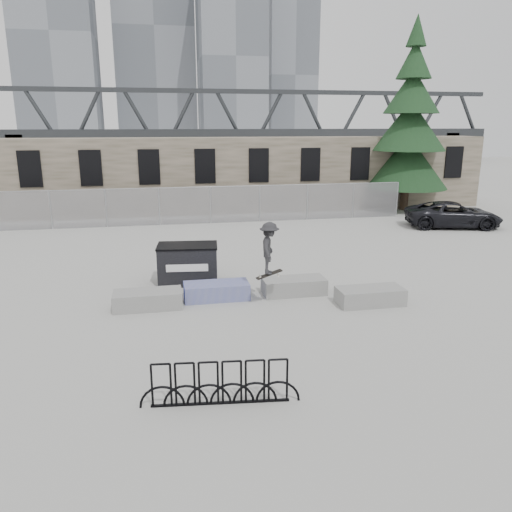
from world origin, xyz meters
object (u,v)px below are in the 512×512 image
(planter_offset, at_px, (370,295))
(bike_rack, at_px, (220,384))
(spruce_tree, at_px, (409,132))
(dumpster, at_px, (188,264))
(planter_center_left, at_px, (216,290))
(skateboarder, at_px, (269,248))
(suv, at_px, (453,214))
(planter_center_right, at_px, (294,285))
(planter_far_left, at_px, (148,299))

(planter_offset, relative_size, bike_rack, 0.64)
(planter_offset, relative_size, spruce_tree, 0.17)
(dumpster, relative_size, bike_rack, 0.68)
(bike_rack, distance_m, spruce_tree, 25.33)
(planter_center_left, distance_m, spruce_tree, 20.35)
(spruce_tree, bearing_deg, skateboarder, -128.56)
(spruce_tree, height_order, skateboarder, spruce_tree)
(dumpster, xyz_separation_m, suv, (14.33, 6.89, 0.00))
(suv, height_order, skateboarder, skateboarder)
(planter_center_right, xyz_separation_m, suv, (11.08, 8.72, 0.40))
(planter_offset, height_order, skateboarder, skateboarder)
(planter_offset, distance_m, suv, 13.59)
(planter_far_left, distance_m, planter_center_left, 2.13)
(spruce_tree, height_order, suv, spruce_tree)
(planter_center_left, height_order, dumpster, dumpster)
(suv, distance_m, skateboarder, 15.54)
(suv, relative_size, skateboarder, 2.88)
(planter_center_left, distance_m, planter_offset, 4.72)
(planter_far_left, relative_size, dumpster, 0.93)
(planter_center_right, bearing_deg, dumpster, 150.61)
(planter_far_left, height_order, dumpster, dumpster)
(suv, bearing_deg, spruce_tree, 13.42)
(planter_center_left, distance_m, bike_rack, 6.09)
(planter_center_right, relative_size, spruce_tree, 0.17)
(planter_center_left, height_order, bike_rack, bike_rack)
(spruce_tree, bearing_deg, planter_center_left, -133.58)
(planter_center_right, bearing_deg, planter_center_left, -179.83)
(dumpster, relative_size, spruce_tree, 0.19)
(planter_far_left, relative_size, planter_center_right, 1.00)
(planter_center_right, xyz_separation_m, spruce_tree, (11.18, 14.37, 4.53))
(planter_center_right, bearing_deg, suv, 38.22)
(planter_far_left, bearing_deg, skateboarder, -8.69)
(dumpster, bearing_deg, planter_center_right, -23.42)
(dumpster, relative_size, suv, 0.44)
(skateboarder, bearing_deg, planter_offset, -83.10)
(planter_offset, height_order, bike_rack, bike_rack)
(planter_center_right, xyz_separation_m, bike_rack, (-3.14, -6.07, 0.16))
(planter_center_left, distance_m, suv, 16.15)
(planter_center_left, xyz_separation_m, planter_center_right, (2.50, 0.01, 0.00))
(planter_far_left, distance_m, bike_rack, 5.85)
(bike_rack, bearing_deg, planter_offset, 42.29)
(planter_offset, bearing_deg, suv, 48.11)
(suv, bearing_deg, planter_offset, 152.55)
(spruce_tree, bearing_deg, planter_offset, -120.20)
(spruce_tree, bearing_deg, suv, -91.03)
(planter_far_left, xyz_separation_m, suv, (15.67, 9.13, 0.40))
(planter_far_left, distance_m, suv, 18.14)
(planter_center_right, relative_size, skateboarder, 1.19)
(spruce_tree, relative_size, skateboarder, 6.82)
(planter_center_left, xyz_separation_m, skateboarder, (1.47, -0.94, 1.51))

